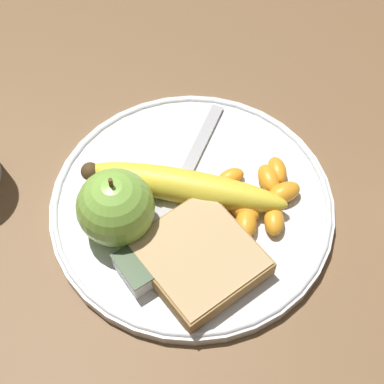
{
  "coord_description": "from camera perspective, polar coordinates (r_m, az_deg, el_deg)",
  "views": [
    {
      "loc": [
        -0.26,
        0.18,
        0.52
      ],
      "look_at": [
        0.0,
        0.0,
        0.03
      ],
      "focal_mm": 60.0,
      "sensor_mm": 36.0,
      "label": 1
    }
  ],
  "objects": [
    {
      "name": "ground_plane",
      "position": [
        0.61,
        -0.0,
        -1.63
      ],
      "size": [
        3.0,
        3.0,
        0.0
      ],
      "primitive_type": "plane",
      "color": "brown"
    },
    {
      "name": "plate",
      "position": [
        0.6,
        -0.0,
        -1.24
      ],
      "size": [
        0.27,
        0.27,
        0.01
      ],
      "color": "silver",
      "rests_on": "ground_plane"
    },
    {
      "name": "apple",
      "position": [
        0.56,
        -6.81,
        -1.38
      ],
      "size": [
        0.07,
        0.07,
        0.08
      ],
      "color": "#84BC47",
      "rests_on": "plate"
    },
    {
      "name": "banana",
      "position": [
        0.59,
        -1.05,
        0.37
      ],
      "size": [
        0.16,
        0.15,
        0.03
      ],
      "color": "yellow",
      "rests_on": "plate"
    },
    {
      "name": "bread_slice",
      "position": [
        0.56,
        0.59,
        -5.87
      ],
      "size": [
        0.1,
        0.1,
        0.02
      ],
      "color": "olive",
      "rests_on": "plate"
    },
    {
      "name": "fork",
      "position": [
        0.6,
        -1.42,
        -0.14
      ],
      "size": [
        0.12,
        0.17,
        0.0
      ],
      "rotation": [
        0.0,
        0.0,
        8.44
      ],
      "color": "#B2B2B7",
      "rests_on": "plate"
    },
    {
      "name": "jam_packet",
      "position": [
        0.56,
        -4.73,
        -6.77
      ],
      "size": [
        0.04,
        0.03,
        0.02
      ],
      "color": "white",
      "rests_on": "plate"
    },
    {
      "name": "orange_segment_0",
      "position": [
        0.61,
        3.4,
        1.49
      ],
      "size": [
        0.02,
        0.03,
        0.01
      ],
      "color": "orange",
      "rests_on": "plate"
    },
    {
      "name": "orange_segment_1",
      "position": [
        0.6,
        8.18,
        -0.06
      ],
      "size": [
        0.02,
        0.04,
        0.02
      ],
      "color": "orange",
      "rests_on": "plate"
    },
    {
      "name": "orange_segment_2",
      "position": [
        0.59,
        4.56,
        -1.46
      ],
      "size": [
        0.04,
        0.03,
        0.02
      ],
      "color": "orange",
      "rests_on": "plate"
    },
    {
      "name": "orange_segment_3",
      "position": [
        0.59,
        7.29,
        -2.53
      ],
      "size": [
        0.04,
        0.03,
        0.02
      ],
      "color": "orange",
      "rests_on": "plate"
    },
    {
      "name": "orange_segment_4",
      "position": [
        0.6,
        2.87,
        0.37
      ],
      "size": [
        0.03,
        0.02,
        0.01
      ],
      "color": "orange",
      "rests_on": "plate"
    },
    {
      "name": "orange_segment_5",
      "position": [
        0.61,
        6.81,
        1.21
      ],
      "size": [
        0.04,
        0.03,
        0.02
      ],
      "color": "orange",
      "rests_on": "plate"
    },
    {
      "name": "orange_segment_6",
      "position": [
        0.62,
        7.57,
        1.95
      ],
      "size": [
        0.03,
        0.03,
        0.02
      ],
      "color": "orange",
      "rests_on": "plate"
    },
    {
      "name": "orange_segment_7",
      "position": [
        0.58,
        4.81,
        -2.81
      ],
      "size": [
        0.04,
        0.04,
        0.02
      ],
      "color": "orange",
      "rests_on": "plate"
    },
    {
      "name": "orange_segment_8",
      "position": [
        0.6,
        3.94,
        0.16
      ],
      "size": [
        0.03,
        0.03,
        0.01
      ],
      "color": "orange",
      "rests_on": "plate"
    }
  ]
}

